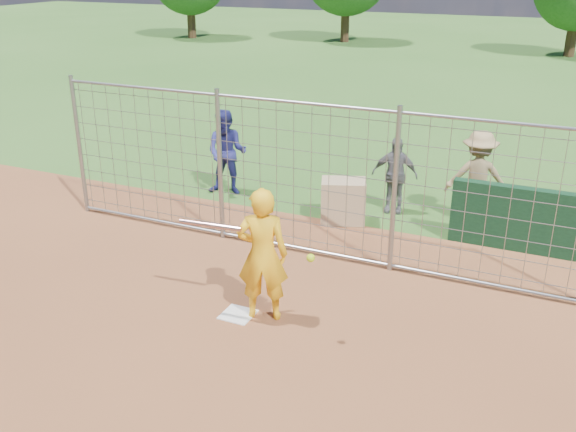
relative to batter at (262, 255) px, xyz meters
The scene contains 10 objects.
ground 0.99m from the batter, 167.63° to the left, with size 100.00×100.00×0.00m, color #2D591E.
home_plate 0.98m from the batter, 158.75° to the right, with size 0.43×0.43×0.02m, color silver.
dugout_wall 4.80m from the batter, 50.09° to the left, with size 2.60×0.20×1.10m, color #11381E.
batter is the anchor object (origin of this frame).
bystander_a 5.00m from the batter, 124.95° to the left, with size 0.84×0.66×1.74m, color navy.
bystander_b 4.55m from the batter, 83.46° to the left, with size 0.86×0.36×1.47m, color slate.
bystander_c 5.04m from the batter, 66.44° to the left, with size 1.11×0.64×1.72m, color #9C8055.
equipment_bin 3.68m from the batter, 92.82° to the left, with size 0.80×0.55×0.80m, color tan.
equipment_in_play 0.55m from the batter, 131.97° to the right, with size 1.88×0.15×0.28m.
backstop_fence 2.12m from the batter, 99.02° to the left, with size 9.08×0.08×2.60m.
Camera 1 is at (3.79, -6.84, 4.56)m, focal length 40.00 mm.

